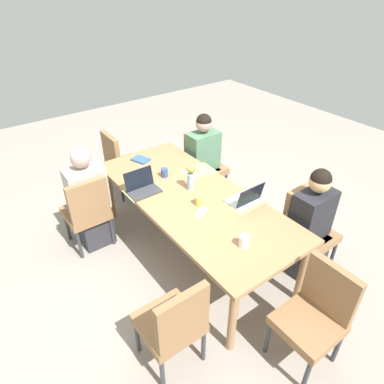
{
  "coord_description": "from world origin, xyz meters",
  "views": [
    {
      "loc": [
        -2.25,
        1.66,
        2.66
      ],
      "look_at": [
        0.0,
        0.0,
        0.8
      ],
      "focal_mm": 31.71,
      "sensor_mm": 36.0,
      "label": 1
    }
  ],
  "objects": [
    {
      "name": "person_near_left_near",
      "position": [
        -0.87,
        -0.77,
        0.53
      ],
      "size": [
        0.36,
        0.4,
        1.19
      ],
      "color": "#2D2D33",
      "rests_on": "ground_plane"
    },
    {
      "name": "placemat_near_left_near",
      "position": [
        -0.39,
        -0.35,
        0.75
      ],
      "size": [
        0.29,
        0.38,
        0.0
      ],
      "primitive_type": "cube",
      "rotation": [
        0.0,
        0.0,
        1.65
      ],
      "color": "#9EBC66",
      "rests_on": "dining_table"
    },
    {
      "name": "chair_far_left_mid",
      "position": [
        0.75,
        0.84,
        0.5
      ],
      "size": [
        0.44,
        0.44,
        0.9
      ],
      "color": "olive",
      "rests_on": "ground_plane"
    },
    {
      "name": "flower_vase",
      "position": [
        0.12,
        -0.07,
        0.91
      ],
      "size": [
        0.1,
        0.09,
        0.28
      ],
      "color": "#8EA8B7",
      "rests_on": "dining_table"
    },
    {
      "name": "chair_head_left_right_far",
      "position": [
        -1.5,
        -0.05,
        0.5
      ],
      "size": [
        0.44,
        0.44,
        0.9
      ],
      "color": "olive",
      "rests_on": "ground_plane"
    },
    {
      "name": "ground_plane",
      "position": [
        0.0,
        0.0,
        0.0
      ],
      "size": [
        10.0,
        10.0,
        0.0
      ],
      "primitive_type": "plane",
      "color": "gray"
    },
    {
      "name": "chair_near_left_far",
      "position": [
        0.87,
        -0.83,
        0.5
      ],
      "size": [
        0.44,
        0.44,
        0.9
      ],
      "color": "olive",
      "rests_on": "ground_plane"
    },
    {
      "name": "phone_silver",
      "position": [
        -0.27,
        0.1,
        0.75
      ],
      "size": [
        0.14,
        0.17,
        0.01
      ],
      "primitive_type": "cube",
      "rotation": [
        0.0,
        0.0,
        2.09
      ],
      "color": "silver",
      "rests_on": "dining_table"
    },
    {
      "name": "coffee_mug_near_left",
      "position": [
        -0.16,
        0.03,
        0.8
      ],
      "size": [
        0.07,
        0.07,
        0.09
      ],
      "primitive_type": "cylinder",
      "color": "#DBC64C",
      "rests_on": "dining_table"
    },
    {
      "name": "person_far_left_mid",
      "position": [
        0.83,
        0.78,
        0.53
      ],
      "size": [
        0.36,
        0.4,
        1.19
      ],
      "color": "#2D2D33",
      "rests_on": "ground_plane"
    },
    {
      "name": "dining_table",
      "position": [
        0.0,
        0.0,
        0.68
      ],
      "size": [
        2.39,
        1.01,
        0.75
      ],
      "color": "#9E754C",
      "rests_on": "ground_plane"
    },
    {
      "name": "chair_far_right_near",
      "position": [
        -0.95,
        0.86,
        0.5
      ],
      "size": [
        0.44,
        0.44,
        0.9
      ],
      "color": "olive",
      "rests_on": "ground_plane"
    },
    {
      "name": "coffee_mug_near_right",
      "position": [
        0.49,
        0.01,
        0.8
      ],
      "size": [
        0.08,
        0.08,
        0.1
      ],
      "primitive_type": "cylinder",
      "color": "#33477A",
      "rests_on": "dining_table"
    },
    {
      "name": "book_red_cover",
      "position": [
        0.96,
        0.04,
        0.76
      ],
      "size": [
        0.24,
        0.2,
        0.02
      ],
      "primitive_type": "cube",
      "rotation": [
        0.0,
        0.0,
        0.35
      ],
      "color": "#335693",
      "rests_on": "dining_table"
    },
    {
      "name": "coffee_mug_centre_left",
      "position": [
        -0.84,
        0.09,
        0.8
      ],
      "size": [
        0.09,
        0.09,
        0.1
      ],
      "primitive_type": "cylinder",
      "color": "white",
      "rests_on": "dining_table"
    },
    {
      "name": "laptop_near_left_near",
      "position": [
        -0.39,
        -0.35,
        0.79
      ],
      "size": [
        0.22,
        0.32,
        0.21
      ],
      "color": "silver",
      "rests_on": "dining_table"
    },
    {
      "name": "laptop_far_left_mid",
      "position": [
        0.37,
        0.35,
        0.79
      ],
      "size": [
        0.22,
        0.32,
        0.21
      ],
      "color": "#38383D",
      "rests_on": "dining_table"
    },
    {
      "name": "placemat_near_left_far",
      "position": [
        0.36,
        -0.35,
        0.75
      ],
      "size": [
        0.28,
        0.38,
        0.0
      ],
      "primitive_type": "cube",
      "rotation": [
        0.0,
        0.0,
        1.51
      ],
      "color": "#9EBC66",
      "rests_on": "dining_table"
    },
    {
      "name": "phone_black",
      "position": [
        0.67,
        0.31,
        0.75
      ],
      "size": [
        0.16,
        0.14,
        0.01
      ],
      "primitive_type": "cube",
      "rotation": [
        0.0,
        0.0,
        2.56
      ],
      "color": "black",
      "rests_on": "dining_table"
    },
    {
      "name": "chair_head_right_right_mid",
      "position": [
        1.53,
        0.06,
        0.5
      ],
      "size": [
        0.44,
        0.44,
        0.9
      ],
      "color": "olive",
      "rests_on": "ground_plane"
    },
    {
      "name": "placemat_far_left_mid",
      "position": [
        0.37,
        0.35,
        0.75
      ],
      "size": [
        0.26,
        0.36,
        0.0
      ],
      "primitive_type": "cube",
      "rotation": [
        0.0,
        0.0,
        -1.57
      ],
      "color": "#9EBC66",
      "rests_on": "dining_table"
    },
    {
      "name": "person_near_left_far",
      "position": [
        0.8,
        -0.77,
        0.53
      ],
      "size": [
        0.36,
        0.4,
        1.19
      ],
      "color": "#2D2D33",
      "rests_on": "ground_plane"
    },
    {
      "name": "chair_near_left_near",
      "position": [
        -0.8,
        -0.83,
        0.5
      ],
      "size": [
        0.44,
        0.44,
        0.9
      ],
      "color": "olive",
      "rests_on": "ground_plane"
    }
  ]
}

